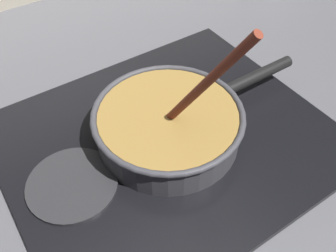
# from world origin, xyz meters

# --- Properties ---
(ground) EXTENTS (2.40, 1.60, 0.04)m
(ground) POSITION_xyz_m (0.00, 0.00, -0.02)
(ground) COLOR #4C4C51
(hob_plate) EXTENTS (0.56, 0.48, 0.01)m
(hob_plate) POSITION_xyz_m (-0.04, 0.16, 0.01)
(hob_plate) COLOR black
(hob_plate) RESTS_ON ground
(burner_ring) EXTENTS (0.18, 0.18, 0.01)m
(burner_ring) POSITION_xyz_m (-0.04, 0.16, 0.02)
(burner_ring) COLOR #592D0C
(burner_ring) RESTS_ON hob_plate
(spare_burner) EXTENTS (0.15, 0.15, 0.01)m
(spare_burner) POSITION_xyz_m (-0.22, 0.16, 0.01)
(spare_burner) COLOR #262628
(spare_burner) RESTS_ON hob_plate
(cooking_pan) EXTENTS (0.42, 0.26, 0.26)m
(cooking_pan) POSITION_xyz_m (-0.04, 0.16, 0.05)
(cooking_pan) COLOR #38383D
(cooking_pan) RESTS_ON hob_plate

